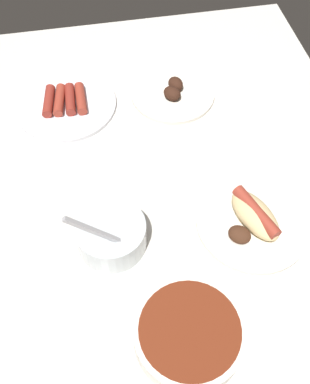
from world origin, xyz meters
The scene contains 6 objects.
ground_plane centered at (0.00, 0.00, -1.50)cm, with size 120.00×90.00×3.00cm, color silver.
plate_grilled_meat centered at (-27.76, 6.92, 0.87)cm, with size 20.28×20.28×4.15cm.
bowl_chili centered at (30.31, -2.79, 2.74)cm, with size 18.40×18.40×4.99cm.
bowl_coleslaw centered at (9.91, -12.89, 3.45)cm, with size 13.13×13.87×15.34cm.
plate_hotdog_assembled centered at (10.91, 14.52, 1.83)cm, with size 22.25×22.25×5.61cm.
plate_sausages centered at (-28.77, -18.92, 0.90)cm, with size 23.91×23.91×3.27cm.
Camera 1 is at (51.63, -12.46, 75.45)cm, focal length 41.72 mm.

